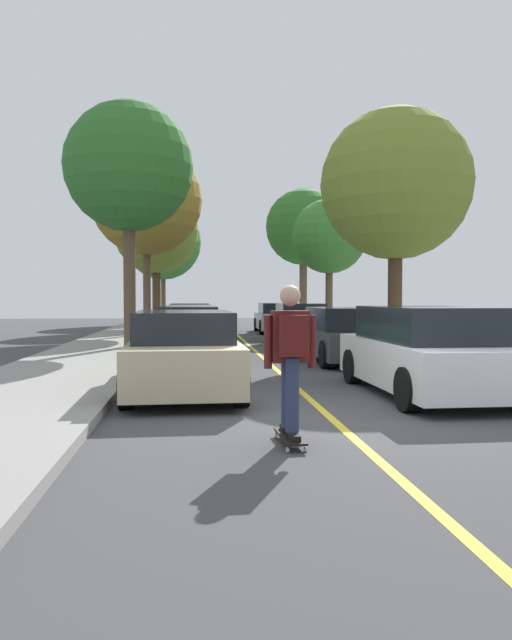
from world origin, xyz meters
The scene contains 20 objects.
ground centered at (0.00, 0.00, 0.00)m, with size 80.00×80.00×0.00m, color #424244.
center_line centered at (0.00, 4.00, 0.00)m, with size 0.12×39.20×0.01m, color gold.
parked_car_left_nearest centered at (-2.00, 2.52, 0.69)m, with size 1.96×4.33×1.39m.
parked_car_left_near centered at (-2.00, 8.15, 0.69)m, with size 1.88×4.41×1.39m.
parked_car_left_far centered at (-2.00, 13.75, 0.67)m, with size 1.88×4.66×1.35m.
parked_car_left_farthest centered at (-2.00, 19.53, 0.68)m, with size 2.07×4.28×1.36m.
parked_car_right_nearest centered at (2.00, 1.87, 0.72)m, with size 1.96×4.30×1.47m.
parked_car_right_near centered at (2.00, 7.32, 0.66)m, with size 1.92×4.61×1.36m.
parked_car_right_far centered at (2.00, 13.99, 0.69)m, with size 1.95×4.31×1.40m.
parked_car_right_farthest centered at (2.00, 19.75, 0.67)m, with size 2.06×4.29×1.37m.
street_tree_left_nearest centered at (-3.75, 10.58, 5.46)m, with size 3.82×3.82×7.26m.
street_tree_left_near centered at (-3.75, 17.13, 5.56)m, with size 4.49×4.49×7.68m.
street_tree_left_far centered at (-3.75, 23.26, 4.96)m, with size 4.28×4.28×6.98m.
street_tree_left_farthest centered at (-3.75, 29.94, 5.05)m, with size 4.68×4.68×7.26m.
street_tree_right_nearest centered at (3.75, 8.65, 4.74)m, with size 4.19×4.19×6.72m.
street_tree_right_near centered at (3.75, 17.01, 4.14)m, with size 3.10×3.10×5.57m.
street_tree_right_far centered at (3.75, 23.07, 5.21)m, with size 3.89×3.89×7.05m.
fire_hydrant centered at (3.50, 7.15, 0.49)m, with size 0.20×0.20×0.70m.
skateboard centered at (-0.77, -1.26, 0.09)m, with size 0.26×0.85×0.10m.
skateboarder centered at (-0.77, -1.29, 1.04)m, with size 0.58×0.70×1.65m.
Camera 1 is at (-1.81, -7.79, 1.62)m, focal length 33.99 mm.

